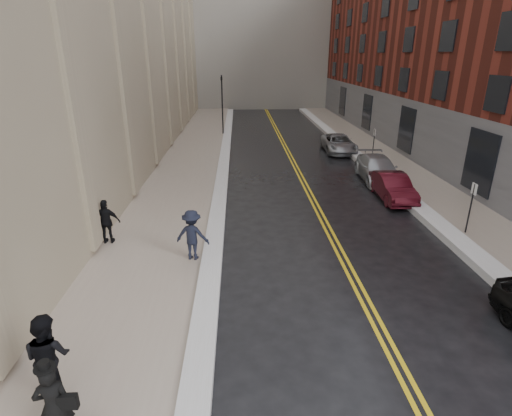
{
  "coord_description": "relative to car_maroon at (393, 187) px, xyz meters",
  "views": [
    {
      "loc": [
        -1.2,
        -6.29,
        6.87
      ],
      "look_at": [
        -0.6,
        7.35,
        1.6
      ],
      "focal_mm": 28.0,
      "sensor_mm": 36.0,
      "label": 1
    }
  ],
  "objects": [
    {
      "name": "ground",
      "position": [
        -6.5,
        -12.46,
        -0.65
      ],
      "size": [
        160.0,
        160.0,
        0.0
      ],
      "primitive_type": "plane",
      "color": "black",
      "rests_on": "ground"
    },
    {
      "name": "sidewalk_left",
      "position": [
        -11.0,
        3.54,
        -0.57
      ],
      "size": [
        4.0,
        64.0,
        0.15
      ],
      "primitive_type": "cube",
      "color": "gray",
      "rests_on": "ground"
    },
    {
      "name": "sidewalk_right",
      "position": [
        2.5,
        3.54,
        -0.57
      ],
      "size": [
        3.0,
        64.0,
        0.15
      ],
      "primitive_type": "cube",
      "color": "gray",
      "rests_on": "ground"
    },
    {
      "name": "lane_stripe_a",
      "position": [
        -4.12,
        3.54,
        -0.64
      ],
      "size": [
        0.12,
        64.0,
        0.01
      ],
      "primitive_type": "cube",
      "color": "gold",
      "rests_on": "ground"
    },
    {
      "name": "lane_stripe_b",
      "position": [
        -3.88,
        3.54,
        -0.64
      ],
      "size": [
        0.12,
        64.0,
        0.01
      ],
      "primitive_type": "cube",
      "color": "gold",
      "rests_on": "ground"
    },
    {
      "name": "snow_ridge_left",
      "position": [
        -8.7,
        3.54,
        -0.52
      ],
      "size": [
        0.7,
        60.8,
        0.26
      ],
      "primitive_type": "cube",
      "color": "white",
      "rests_on": "ground"
    },
    {
      "name": "snow_ridge_right",
      "position": [
        0.65,
        3.54,
        -0.5
      ],
      "size": [
        0.85,
        60.8,
        0.3
      ],
      "primitive_type": "cube",
      "color": "white",
      "rests_on": "ground"
    },
    {
      "name": "building_right",
      "position": [
        11.0,
        10.54,
        8.35
      ],
      "size": [
        14.0,
        50.0,
        18.0
      ],
      "primitive_type": "cube",
      "color": "maroon",
      "rests_on": "ground"
    },
    {
      "name": "traffic_signal",
      "position": [
        -9.1,
        17.54,
        2.44
      ],
      "size": [
        0.18,
        0.15,
        5.2
      ],
      "color": "black",
      "rests_on": "ground"
    },
    {
      "name": "parking_sign_near",
      "position": [
        1.4,
        -4.46,
        0.71
      ],
      "size": [
        0.06,
        0.35,
        2.23
      ],
      "color": "black",
      "rests_on": "ground"
    },
    {
      "name": "parking_sign_far",
      "position": [
        1.4,
        7.54,
        0.71
      ],
      "size": [
        0.06,
        0.35,
        2.23
      ],
      "color": "black",
      "rests_on": "ground"
    },
    {
      "name": "car_maroon",
      "position": [
        0.0,
        0.0,
        0.0
      ],
      "size": [
        1.44,
        3.95,
        1.29
      ],
      "primitive_type": "imported",
      "rotation": [
        0.0,
        0.0,
        -0.02
      ],
      "color": "#450C16",
      "rests_on": "ground"
    },
    {
      "name": "car_silver_near",
      "position": [
        0.3,
        3.21,
        0.04
      ],
      "size": [
        2.18,
        4.85,
        1.38
      ],
      "primitive_type": "imported",
      "rotation": [
        0.0,
        0.0,
        -0.05
      ],
      "color": "#A3A5AA",
      "rests_on": "ground"
    },
    {
      "name": "car_silver_far",
      "position": [
        -0.25,
        10.46,
        0.0
      ],
      "size": [
        2.27,
        4.71,
        1.29
      ],
      "primitive_type": "imported",
      "rotation": [
        0.0,
        0.0,
        -0.03
      ],
      "color": "#96999E",
      "rests_on": "ground"
    },
    {
      "name": "pedestrian_main",
      "position": [
        -11.08,
        -13.23,
        0.36
      ],
      "size": [
        0.72,
        0.57,
        1.72
      ],
      "primitive_type": "imported",
      "rotation": [
        0.0,
        0.0,
        3.42
      ],
      "color": "black",
      "rests_on": "sidewalk_left"
    },
    {
      "name": "pedestrian_a",
      "position": [
        -11.64,
        -12.1,
        0.49
      ],
      "size": [
        1.17,
        1.06,
        1.96
      ],
      "primitive_type": "imported",
      "rotation": [
        0.0,
        0.0,
        2.74
      ],
      "color": "black",
      "rests_on": "sidewalk_left"
    },
    {
      "name": "pedestrian_b",
      "position": [
        -9.35,
        -6.17,
        0.4
      ],
      "size": [
        1.29,
        0.91,
        1.8
      ],
      "primitive_type": "imported",
      "rotation": [
        0.0,
        0.0,
        2.92
      ],
      "color": "black",
      "rests_on": "sidewalk_left"
    },
    {
      "name": "pedestrian_c",
      "position": [
        -12.7,
        -4.76,
        0.36
      ],
      "size": [
        1.01,
        0.42,
        1.72
      ],
      "primitive_type": "imported",
      "rotation": [
        0.0,
        0.0,
        3.14
      ],
      "color": "black",
      "rests_on": "sidewalk_left"
    }
  ]
}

